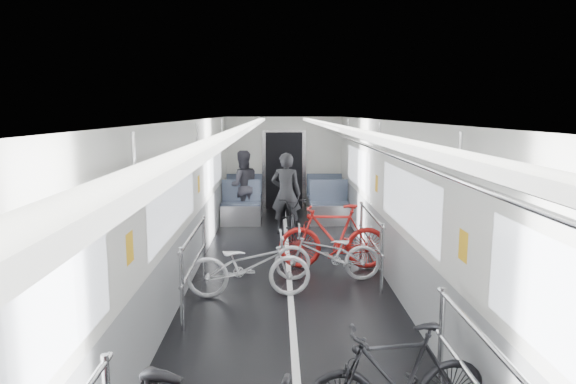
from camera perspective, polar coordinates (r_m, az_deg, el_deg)
name	(u,v)px	position (r m, az deg, el deg)	size (l,w,h in m)	color
car_shell	(288,199)	(8.28, 0.03, -0.82)	(3.02, 14.01, 2.41)	black
bike_left_far	(249,265)	(7.12, -4.39, -8.12)	(0.59, 1.70, 0.89)	silver
bike_right_near	(397,380)	(4.36, 11.99, -19.73)	(0.42, 1.50, 0.90)	black
bike_right_mid	(327,254)	(7.78, 4.41, -6.83)	(0.56, 1.59, 0.84)	#B2B2B7
bike_right_far	(333,237)	(8.35, 5.08, -4.96)	(0.50, 1.77, 1.06)	#B51916
bike_aisle	(292,215)	(10.59, 0.43, -2.62)	(0.54, 1.56, 0.82)	black
person_standing	(286,194)	(10.60, -0.22, -0.18)	(0.62, 0.41, 1.70)	black
person_seated	(242,186)	(11.92, -5.10, 0.67)	(0.80, 0.63, 1.65)	#2B2A31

